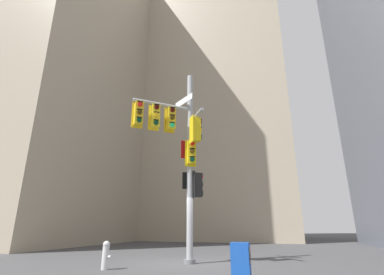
# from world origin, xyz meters

# --- Properties ---
(ground) EXTENTS (120.00, 120.00, 0.00)m
(ground) POSITION_xyz_m (0.00, 0.00, 0.00)
(ground) COLOR #474749
(building_tower_left) EXTENTS (17.58, 17.58, 32.34)m
(building_tower_left) POSITION_xyz_m (-19.07, 9.78, 16.17)
(building_tower_left) COLOR tan
(building_tower_left) RESTS_ON ground
(building_mid_block) EXTENTS (16.48, 16.48, 50.95)m
(building_mid_block) POSITION_xyz_m (-3.09, 23.17, 25.48)
(building_mid_block) COLOR tan
(building_mid_block) RESTS_ON ground
(signal_pole_assembly) EXTENTS (3.07, 2.26, 8.17)m
(signal_pole_assembly) POSITION_xyz_m (-0.28, -0.41, 4.64)
(signal_pole_assembly) COLOR #9EA0A3
(signal_pole_assembly) RESTS_ON ground
(fire_hydrant) EXTENTS (0.33, 0.23, 0.90)m
(fire_hydrant) POSITION_xyz_m (-2.23, -2.33, 0.47)
(fire_hydrant) COLOR silver
(fire_hydrant) RESTS_ON ground
(newspaper_box) EXTENTS (0.45, 0.36, 1.00)m
(newspaper_box) POSITION_xyz_m (2.54, -3.80, 0.50)
(newspaper_box) COLOR #194CB2
(newspaper_box) RESTS_ON ground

